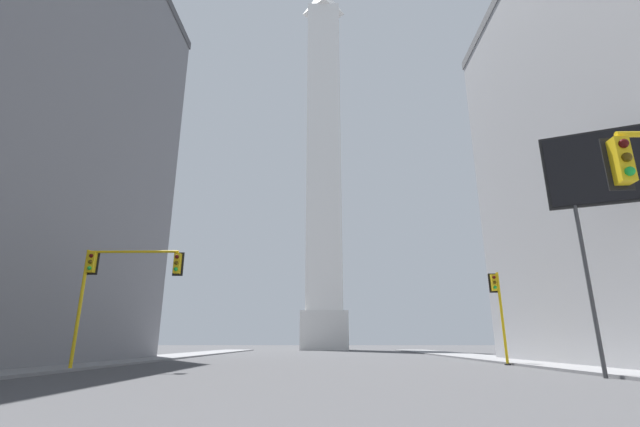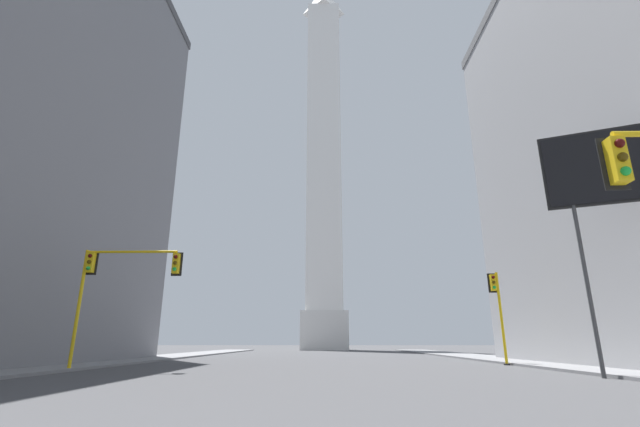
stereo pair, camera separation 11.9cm
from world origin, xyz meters
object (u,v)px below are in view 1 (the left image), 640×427
(obelisk, at_px, (324,153))
(traffic_light_mid_right, at_px, (498,303))
(traffic_light_mid_left, at_px, (116,277))
(billboard_sign, at_px, (625,170))

(obelisk, height_order, traffic_light_mid_right, obelisk)
(traffic_light_mid_left, xyz_separation_m, billboard_sign, (25.20, -4.88, 4.10))
(traffic_light_mid_right, bearing_deg, billboard_sign, -79.58)
(obelisk, bearing_deg, traffic_light_mid_left, -100.63)
(billboard_sign, bearing_deg, obelisk, 102.51)
(traffic_light_mid_left, relative_size, billboard_sign, 0.57)
(obelisk, relative_size, traffic_light_mid_right, 13.64)
(obelisk, xyz_separation_m, traffic_light_mid_left, (-11.05, -58.91, -34.63))
(obelisk, height_order, billboard_sign, obelisk)
(traffic_light_mid_left, xyz_separation_m, traffic_light_mid_right, (23.14, 6.32, -0.90))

